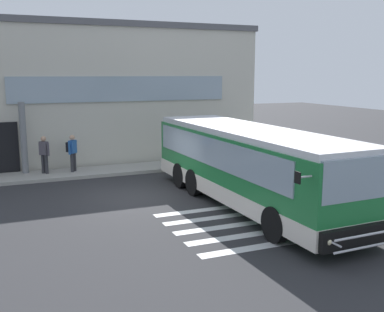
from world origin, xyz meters
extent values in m
cube|color=#2B2B2D|center=(0.00, 0.00, -0.01)|extent=(80.00, 90.00, 0.02)
cube|color=silver|center=(2.00, -6.00, 0.00)|extent=(4.40, 0.36, 0.01)
cube|color=silver|center=(2.00, -5.10, 0.00)|extent=(4.40, 0.36, 0.01)
cube|color=silver|center=(2.00, -4.20, 0.00)|extent=(4.40, 0.36, 0.01)
cube|color=silver|center=(2.00, -3.30, 0.00)|extent=(4.40, 0.36, 0.01)
cube|color=silver|center=(2.00, -2.40, 0.00)|extent=(4.40, 0.36, 0.01)
cube|color=beige|center=(0.00, 12.00, 3.37)|extent=(16.61, 12.00, 6.74)
cube|color=#56565B|center=(0.00, 12.00, 6.89)|extent=(16.81, 12.20, 0.30)
cube|color=#8C9EAD|center=(1.00, 5.96, 3.80)|extent=(10.61, 0.10, 1.20)
cube|color=#9E9B93|center=(0.00, 4.80, 0.07)|extent=(20.61, 2.00, 0.15)
cylinder|color=slate|center=(-3.71, 5.40, 1.73)|extent=(0.28, 0.28, 3.16)
cube|color=#1E7238|center=(3.21, -2.45, 1.42)|extent=(2.82, 10.40, 2.15)
cube|color=silver|center=(3.21, -2.45, 0.62)|extent=(2.86, 10.44, 0.55)
cube|color=silver|center=(3.21, -2.45, 2.60)|extent=(2.71, 10.20, 0.20)
cube|color=#8C9EAD|center=(3.35, -7.57, 2.02)|extent=(2.35, 0.18, 1.05)
cube|color=#8C9EAD|center=(4.50, -2.12, 1.92)|extent=(0.28, 9.14, 0.95)
cube|color=#8C9EAD|center=(1.91, -2.18, 1.92)|extent=(0.28, 9.14, 0.95)
cube|color=black|center=(3.35, -7.57, 2.38)|extent=(2.15, 0.16, 0.28)
cube|color=black|center=(3.35, -7.70, 0.63)|extent=(2.45, 0.26, 0.52)
sphere|color=beige|center=(2.33, -7.77, 0.65)|extent=(0.18, 0.18, 0.18)
cylinder|color=#B7B7BF|center=(1.85, -7.41, 2.17)|extent=(0.40, 0.06, 0.05)
cube|color=black|center=(1.65, -7.41, 2.17)|extent=(0.05, 0.20, 0.28)
cylinder|color=black|center=(4.48, -5.79, 0.50)|extent=(0.33, 1.01, 1.00)
cylinder|color=black|center=(2.13, -5.85, 0.50)|extent=(0.33, 1.01, 1.00)
cylinder|color=black|center=(4.34, -0.45, 0.50)|extent=(0.33, 1.01, 1.00)
cylinder|color=black|center=(1.99, -0.51, 0.50)|extent=(0.33, 1.01, 1.00)
cylinder|color=black|center=(4.30, 0.85, 0.50)|extent=(0.33, 1.01, 1.00)
cylinder|color=black|center=(1.95, 0.79, 0.50)|extent=(0.33, 1.01, 1.00)
cylinder|color=#B7B7BF|center=(3.36, -8.07, 0.50)|extent=(2.25, 0.12, 0.06)
cylinder|color=#B7B7BF|center=(3.36, -8.07, 0.80)|extent=(2.25, 0.12, 0.06)
cylinder|color=#B7B7BF|center=(2.38, -7.89, 0.65)|extent=(0.06, 0.50, 0.05)
cylinder|color=#2D2D33|center=(-2.84, 4.87, 0.57)|extent=(0.15, 0.15, 0.85)
cylinder|color=#2D2D33|center=(-2.97, 5.02, 0.57)|extent=(0.15, 0.15, 0.85)
cube|color=#4C4751|center=(-2.91, 4.95, 1.29)|extent=(0.41, 0.43, 0.58)
sphere|color=tan|center=(-2.91, 4.95, 1.71)|extent=(0.23, 0.23, 0.23)
cylinder|color=#4C4751|center=(-2.74, 4.75, 1.24)|extent=(0.09, 0.09, 0.55)
cylinder|color=#4C4751|center=(-3.07, 5.14, 1.24)|extent=(0.09, 0.09, 0.55)
cylinder|color=#2D2D33|center=(-1.61, 4.96, 0.57)|extent=(0.15, 0.15, 0.85)
cylinder|color=#2D2D33|center=(-1.74, 4.80, 0.57)|extent=(0.15, 0.15, 0.85)
cube|color=#2659A5|center=(-1.68, 4.88, 1.29)|extent=(0.41, 0.43, 0.58)
sphere|color=tan|center=(-1.68, 4.88, 1.71)|extent=(0.23, 0.23, 0.23)
cylinder|color=#2659A5|center=(-1.52, 5.07, 1.24)|extent=(0.09, 0.09, 0.55)
cylinder|color=#2659A5|center=(-1.84, 4.69, 1.24)|extent=(0.09, 0.09, 0.55)
cube|color=black|center=(-1.81, 4.99, 1.27)|extent=(0.33, 0.35, 0.44)
cylinder|color=yellow|center=(2.66, 3.60, 0.45)|extent=(0.18, 0.18, 0.90)
camera|label=1|loc=(-4.53, -15.91, 4.53)|focal=42.73mm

